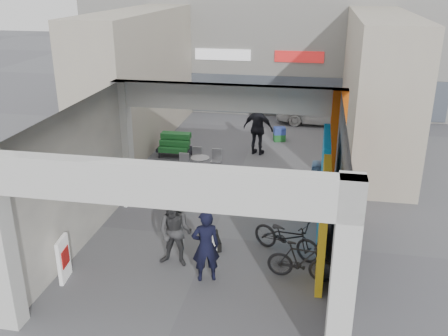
% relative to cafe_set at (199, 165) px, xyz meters
% --- Properties ---
extents(ground, '(90.00, 90.00, 0.00)m').
position_rel_cafe_set_xyz_m(ground, '(1.32, -4.20, -0.28)').
color(ground, '#58585D').
rests_on(ground, ground).
extents(arcade_canopy, '(6.40, 6.45, 6.40)m').
position_rel_cafe_set_xyz_m(arcade_canopy, '(1.86, -5.02, 2.02)').
color(arcade_canopy, silver).
rests_on(arcade_canopy, ground).
extents(far_building, '(18.00, 4.08, 8.00)m').
position_rel_cafe_set_xyz_m(far_building, '(1.32, 9.79, 3.71)').
color(far_building, white).
rests_on(far_building, ground).
extents(plaza_bldg_left, '(2.00, 9.00, 5.00)m').
position_rel_cafe_set_xyz_m(plaza_bldg_left, '(-3.18, 3.30, 2.22)').
color(plaza_bldg_left, '#ADA58F').
rests_on(plaza_bldg_left, ground).
extents(plaza_bldg_right, '(2.00, 9.00, 5.00)m').
position_rel_cafe_set_xyz_m(plaza_bldg_right, '(5.82, 3.30, 2.22)').
color(plaza_bldg_right, '#ADA58F').
rests_on(plaza_bldg_right, ground).
extents(bollard_left, '(0.09, 0.09, 0.93)m').
position_rel_cafe_set_xyz_m(bollard_left, '(-0.24, -1.92, 0.18)').
color(bollard_left, '#95999E').
rests_on(bollard_left, ground).
extents(bollard_center, '(0.09, 0.09, 0.94)m').
position_rel_cafe_set_xyz_m(bollard_center, '(1.35, -1.80, 0.19)').
color(bollard_center, '#95999E').
rests_on(bollard_center, ground).
extents(bollard_right, '(0.09, 0.09, 0.97)m').
position_rel_cafe_set_xyz_m(bollard_right, '(2.92, -1.95, 0.20)').
color(bollard_right, '#95999E').
rests_on(bollard_right, ground).
extents(advert_board_near, '(0.16, 0.56, 1.00)m').
position_rel_cafe_set_xyz_m(advert_board_near, '(-1.42, -6.63, 0.23)').
color(advert_board_near, white).
rests_on(advert_board_near, ground).
extents(advert_board_far, '(0.19, 0.56, 1.00)m').
position_rel_cafe_set_xyz_m(advert_board_far, '(-1.42, -2.69, 0.23)').
color(advert_board_far, white).
rests_on(advert_board_far, ground).
extents(cafe_set, '(1.31, 1.05, 0.79)m').
position_rel_cafe_set_xyz_m(cafe_set, '(0.00, 0.00, 0.00)').
color(cafe_set, '#9E9EA3').
rests_on(cafe_set, ground).
extents(produce_stand, '(1.29, 0.70, 0.85)m').
position_rel_cafe_set_xyz_m(produce_stand, '(-1.25, 1.48, 0.06)').
color(produce_stand, black).
rests_on(produce_stand, ground).
extents(crate_stack, '(0.52, 0.45, 0.56)m').
position_rel_cafe_set_xyz_m(crate_stack, '(2.35, 4.03, 0.00)').
color(crate_stack, '#18551E').
rests_on(crate_stack, ground).
extents(border_collie, '(0.24, 0.46, 0.64)m').
position_rel_cafe_set_xyz_m(border_collie, '(1.56, -4.87, -0.02)').
color(border_collie, black).
rests_on(border_collie, ground).
extents(man_with_dog, '(0.70, 0.58, 1.65)m').
position_rel_cafe_set_xyz_m(man_with_dog, '(1.60, -6.06, 0.55)').
color(man_with_dog, black).
rests_on(man_with_dog, ground).
extents(man_back_turned, '(0.85, 0.68, 1.66)m').
position_rel_cafe_set_xyz_m(man_back_turned, '(0.79, -5.60, 0.55)').
color(man_back_turned, '#37373A').
rests_on(man_back_turned, ground).
extents(man_elderly, '(0.75, 0.49, 1.53)m').
position_rel_cafe_set_xyz_m(man_elderly, '(3.87, -2.21, 0.48)').
color(man_elderly, '#52749F').
rests_on(man_elderly, ground).
extents(man_crates, '(1.24, 0.77, 1.96)m').
position_rel_cafe_set_xyz_m(man_crates, '(1.69, 2.30, 0.70)').
color(man_crates, black).
rests_on(man_crates, ground).
extents(bicycle_front, '(1.85, 1.35, 0.93)m').
position_rel_cafe_set_xyz_m(bicycle_front, '(3.24, -4.67, 0.18)').
color(bicycle_front, black).
rests_on(bicycle_front, ground).
extents(bicycle_rear, '(1.51, 0.56, 0.89)m').
position_rel_cafe_set_xyz_m(bicycle_rear, '(3.62, -5.66, 0.17)').
color(bicycle_rear, black).
rests_on(bicycle_rear, ground).
extents(white_van, '(3.84, 1.72, 1.28)m').
position_rel_cafe_set_xyz_m(white_van, '(3.90, 6.81, 0.36)').
color(white_van, silver).
rests_on(white_van, ground).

